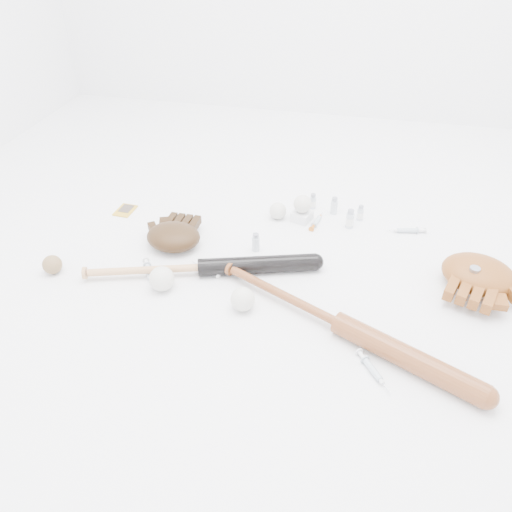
% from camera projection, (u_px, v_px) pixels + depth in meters
% --- Properties ---
extents(bat_dark, '(0.80, 0.30, 0.06)m').
position_uv_depth(bat_dark, '(201.00, 267.00, 1.67)').
color(bat_dark, black).
rests_on(bat_dark, ground).
extents(bat_wood, '(0.83, 0.44, 0.07)m').
position_uv_depth(bat_wood, '(339.00, 323.00, 1.45)').
color(bat_wood, brown).
rests_on(bat_wood, ground).
extents(glove_dark, '(0.24, 0.24, 0.08)m').
position_uv_depth(glove_dark, '(173.00, 236.00, 1.80)').
color(glove_dark, '#311E0D').
rests_on(glove_dark, ground).
extents(glove_tan, '(0.35, 0.35, 0.10)m').
position_uv_depth(glove_tan, '(479.00, 274.00, 1.61)').
color(glove_tan, brown).
rests_on(glove_tan, ground).
extents(trading_card, '(0.07, 0.10, 0.01)m').
position_uv_depth(trading_card, '(125.00, 210.00, 2.01)').
color(trading_card, '#BB8D22').
rests_on(trading_card, ground).
extents(pedestal, '(0.09, 0.09, 0.04)m').
position_uv_depth(pedestal, '(302.00, 216.00, 1.95)').
color(pedestal, white).
rests_on(pedestal, ground).
extents(baseball_on_pedestal, '(0.07, 0.07, 0.07)m').
position_uv_depth(baseball_on_pedestal, '(303.00, 204.00, 1.92)').
color(baseball_on_pedestal, silver).
rests_on(baseball_on_pedestal, pedestal).
extents(baseball_left, '(0.08, 0.08, 0.08)m').
position_uv_depth(baseball_left, '(162.00, 279.00, 1.60)').
color(baseball_left, silver).
rests_on(baseball_left, ground).
extents(baseball_upper, '(0.07, 0.07, 0.07)m').
position_uv_depth(baseball_upper, '(278.00, 211.00, 1.95)').
color(baseball_upper, silver).
rests_on(baseball_upper, ground).
extents(baseball_mid, '(0.08, 0.08, 0.08)m').
position_uv_depth(baseball_mid, '(243.00, 299.00, 1.53)').
color(baseball_mid, silver).
rests_on(baseball_mid, ground).
extents(baseball_aged, '(0.06, 0.06, 0.06)m').
position_uv_depth(baseball_aged, '(52.00, 265.00, 1.68)').
color(baseball_aged, brown).
rests_on(baseball_aged, ground).
extents(syringe_0, '(0.11, 0.16, 0.02)m').
position_uv_depth(syringe_0, '(149.00, 272.00, 1.68)').
color(syringe_0, '#ADBCC6').
rests_on(syringe_0, ground).
extents(syringe_1, '(0.14, 0.09, 0.02)m').
position_uv_depth(syringe_1, '(206.00, 269.00, 1.70)').
color(syringe_1, '#ADBCC6').
rests_on(syringe_1, ground).
extents(syringe_2, '(0.06, 0.15, 0.02)m').
position_uv_depth(syringe_2, '(317.00, 221.00, 1.94)').
color(syringe_2, '#ADBCC6').
rests_on(syringe_2, ground).
extents(syringe_3, '(0.12, 0.15, 0.02)m').
position_uv_depth(syringe_3, '(372.00, 370.00, 1.34)').
color(syringe_3, '#ADBCC6').
rests_on(syringe_3, ground).
extents(syringe_4, '(0.17, 0.06, 0.02)m').
position_uv_depth(syringe_4, '(407.00, 230.00, 1.89)').
color(syringe_4, '#ADBCC6').
rests_on(syringe_4, ground).
extents(vial_0, '(0.03, 0.03, 0.07)m').
position_uv_depth(vial_0, '(334.00, 206.00, 1.98)').
color(vial_0, silver).
rests_on(vial_0, ground).
extents(vial_1, '(0.03, 0.03, 0.07)m').
position_uv_depth(vial_1, '(313.00, 201.00, 2.01)').
color(vial_1, silver).
rests_on(vial_1, ground).
extents(vial_2, '(0.03, 0.03, 0.08)m').
position_uv_depth(vial_2, '(350.00, 219.00, 1.90)').
color(vial_2, silver).
rests_on(vial_2, ground).
extents(vial_3, '(0.04, 0.04, 0.10)m').
position_uv_depth(vial_3, '(471.00, 280.00, 1.59)').
color(vial_3, silver).
rests_on(vial_3, ground).
extents(vial_4, '(0.03, 0.03, 0.07)m').
position_uv_depth(vial_4, '(256.00, 242.00, 1.78)').
color(vial_4, silver).
rests_on(vial_4, ground).
extents(vial_5, '(0.02, 0.02, 0.06)m').
position_uv_depth(vial_5, '(360.00, 213.00, 1.94)').
color(vial_5, silver).
rests_on(vial_5, ground).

